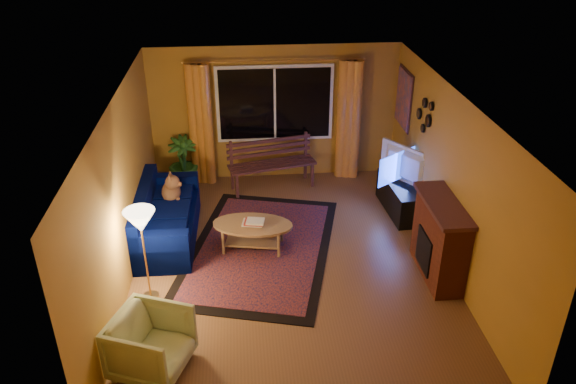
{
  "coord_description": "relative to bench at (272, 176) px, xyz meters",
  "views": [
    {
      "loc": [
        -0.63,
        -6.72,
        4.8
      ],
      "look_at": [
        0.0,
        0.3,
        1.05
      ],
      "focal_mm": 35.0,
      "sensor_mm": 36.0,
      "label": 1
    }
  ],
  "objects": [
    {
      "name": "wall_left",
      "position": [
        -2.17,
        -2.46,
        1.01
      ],
      "size": [
        0.02,
        6.0,
        2.5
      ],
      "primitive_type": "cube",
      "color": "#B37F2E",
      "rests_on": "ground"
    },
    {
      "name": "ceiling",
      "position": [
        0.09,
        -2.46,
        2.27
      ],
      "size": [
        4.5,
        6.0,
        0.02
      ],
      "primitive_type": "cube",
      "color": "white",
      "rests_on": "ground"
    },
    {
      "name": "fireplace",
      "position": [
        2.14,
        -2.86,
        0.31
      ],
      "size": [
        0.4,
        1.2,
        1.1
      ],
      "primitive_type": "cube",
      "color": "maroon",
      "rests_on": "ground"
    },
    {
      "name": "bench",
      "position": [
        0.0,
        0.0,
        0.0
      ],
      "size": [
        1.64,
        0.81,
        0.47
      ],
      "primitive_type": "cube",
      "rotation": [
        0.0,
        0.0,
        0.23
      ],
      "color": "#3E1E21",
      "rests_on": "ground"
    },
    {
      "name": "curtain_right",
      "position": [
        1.44,
        0.42,
        0.88
      ],
      "size": [
        0.36,
        0.36,
        2.24
      ],
      "primitive_type": "cylinder",
      "color": "orange",
      "rests_on": "ground"
    },
    {
      "name": "floor_lamp",
      "position": [
        -1.84,
        -3.03,
        0.42
      ],
      "size": [
        0.27,
        0.27,
        1.32
      ],
      "primitive_type": "cylinder",
      "rotation": [
        0.0,
        0.0,
        -0.26
      ],
      "color": "#BF8C3F",
      "rests_on": "ground"
    },
    {
      "name": "mirror_cluster",
      "position": [
        2.3,
        -1.16,
        1.56
      ],
      "size": [
        0.06,
        0.6,
        0.56
      ],
      "primitive_type": null,
      "color": "black",
      "rests_on": "wall_right"
    },
    {
      "name": "armchair",
      "position": [
        -1.64,
        -4.33,
        0.16
      ],
      "size": [
        0.96,
        0.99,
        0.8
      ],
      "primitive_type": "imported",
      "rotation": [
        0.0,
        0.0,
        1.2
      ],
      "color": "beige",
      "rests_on": "ground"
    },
    {
      "name": "wall_right",
      "position": [
        2.35,
        -2.46,
        1.01
      ],
      "size": [
        0.02,
        6.0,
        2.5
      ],
      "primitive_type": "cube",
      "color": "#B37F2E",
      "rests_on": "ground"
    },
    {
      "name": "curtain_left",
      "position": [
        -1.26,
        0.42,
        0.88
      ],
      "size": [
        0.36,
        0.36,
        2.24
      ],
      "primitive_type": "cylinder",
      "color": "orange",
      "rests_on": "ground"
    },
    {
      "name": "coffee_table",
      "position": [
        -0.42,
        -1.98,
        -0.02
      ],
      "size": [
        1.41,
        1.41,
        0.44
      ],
      "primitive_type": "cylinder",
      "rotation": [
        0.0,
        0.0,
        -0.18
      ],
      "color": "#96714C",
      "rests_on": "ground"
    },
    {
      "name": "floor",
      "position": [
        0.09,
        -2.46,
        -0.25
      ],
      "size": [
        4.5,
        6.0,
        0.02
      ],
      "primitive_type": "cube",
      "color": "brown",
      "rests_on": "ground"
    },
    {
      "name": "rug",
      "position": [
        -0.32,
        -2.01,
        -0.23
      ],
      "size": [
        2.8,
        3.65,
        0.02
      ],
      "primitive_type": "cube",
      "rotation": [
        0.0,
        0.0,
        -0.25
      ],
      "color": "maroon",
      "rests_on": "ground"
    },
    {
      "name": "television",
      "position": [
        2.09,
        -1.05,
        0.6
      ],
      "size": [
        0.74,
        0.97,
        0.63
      ],
      "primitive_type": "imported",
      "rotation": [
        0.0,
        0.0,
        2.18
      ],
      "color": "black",
      "rests_on": "tv_console"
    },
    {
      "name": "wall_back",
      "position": [
        0.09,
        0.55,
        1.01
      ],
      "size": [
        4.5,
        0.02,
        2.5
      ],
      "primitive_type": "cube",
      "color": "#B37F2E",
      "rests_on": "ground"
    },
    {
      "name": "potted_plant",
      "position": [
        -1.62,
        0.26,
        0.24
      ],
      "size": [
        0.61,
        0.61,
        0.95
      ],
      "primitive_type": "imported",
      "rotation": [
        0.0,
        0.0,
        0.17
      ],
      "color": "#235B1E",
      "rests_on": "ground"
    },
    {
      "name": "sofa",
      "position": [
        -1.75,
        -1.56,
        0.18
      ],
      "size": [
        0.9,
        2.05,
        0.82
      ],
      "primitive_type": "cube",
      "rotation": [
        0.0,
        0.0,
        -0.01
      ],
      "color": "#000636",
      "rests_on": "ground"
    },
    {
      "name": "painting",
      "position": [
        2.31,
        -0.01,
        1.41
      ],
      "size": [
        0.04,
        0.76,
        0.96
      ],
      "primitive_type": "cube",
      "color": "#DD5727",
      "rests_on": "wall_right"
    },
    {
      "name": "curtain_rod",
      "position": [
        0.09,
        0.44,
        2.01
      ],
      "size": [
        3.2,
        0.03,
        0.03
      ],
      "primitive_type": "cylinder",
      "rotation": [
        0.0,
        1.57,
        0.0
      ],
      "color": "#BF8C3F",
      "rests_on": "wall_back"
    },
    {
      "name": "dog",
      "position": [
        -1.7,
        -1.1,
        0.41
      ],
      "size": [
        0.4,
        0.49,
        0.48
      ],
      "primitive_type": null,
      "rotation": [
        0.0,
        0.0,
        0.19
      ],
      "color": "brown",
      "rests_on": "sofa"
    },
    {
      "name": "window",
      "position": [
        0.09,
        0.48,
        1.21
      ],
      "size": [
        2.0,
        0.02,
        1.3
      ],
      "primitive_type": "cube",
      "color": "black",
      "rests_on": "wall_back"
    },
    {
      "name": "tv_console",
      "position": [
        2.09,
        -1.05,
        0.03
      ],
      "size": [
        0.51,
        1.29,
        0.52
      ],
      "primitive_type": "cube",
      "rotation": [
        0.0,
        0.0,
        0.07
      ],
      "color": "black",
      "rests_on": "ground"
    }
  ]
}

